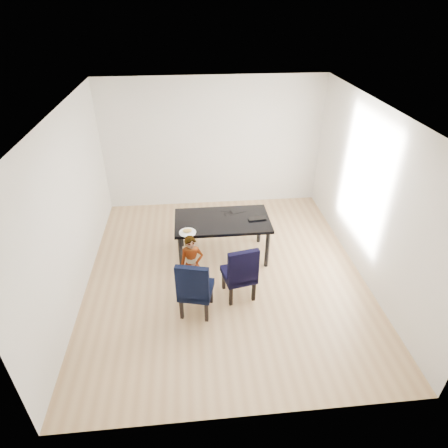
{
  "coord_description": "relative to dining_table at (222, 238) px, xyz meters",
  "views": [
    {
      "loc": [
        -0.49,
        -4.86,
        4.04
      ],
      "look_at": [
        0.0,
        0.2,
        0.85
      ],
      "focal_mm": 30.0,
      "sensor_mm": 36.0,
      "label": 1
    }
  ],
  "objects": [
    {
      "name": "plate",
      "position": [
        -0.59,
        -0.35,
        0.38
      ],
      "size": [
        0.29,
        0.29,
        0.01
      ],
      "primitive_type": "cylinder",
      "rotation": [
        0.0,
        0.0,
        -0.08
      ],
      "color": "white",
      "rests_on": "dining_table"
    },
    {
      "name": "wall_back",
      "position": [
        0.0,
        2.0,
        0.98
      ],
      "size": [
        4.5,
        0.01,
        2.7
      ],
      "primitive_type": "cube",
      "color": "silver",
      "rests_on": "ground"
    },
    {
      "name": "sandwich",
      "position": [
        -0.59,
        -0.35,
        0.42
      ],
      "size": [
        0.15,
        0.07,
        0.06
      ],
      "primitive_type": "ellipsoid",
      "rotation": [
        0.0,
        0.0,
        -0.02
      ],
      "color": "gold",
      "rests_on": "plate"
    },
    {
      "name": "wall_left",
      "position": [
        -2.25,
        -0.5,
        0.98
      ],
      "size": [
        0.01,
        5.0,
        2.7
      ],
      "primitive_type": "cube",
      "color": "white",
      "rests_on": "ground"
    },
    {
      "name": "wall_front",
      "position": [
        0.0,
        -3.0,
        0.98
      ],
      "size": [
        4.5,
        0.01,
        2.7
      ],
      "primitive_type": "cube",
      "color": "silver",
      "rests_on": "ground"
    },
    {
      "name": "child",
      "position": [
        -0.54,
        -0.83,
        0.11
      ],
      "size": [
        0.37,
        0.25,
        0.98
      ],
      "primitive_type": "imported",
      "rotation": [
        0.0,
        0.0,
        0.05
      ],
      "color": "orange",
      "rests_on": "floor"
    },
    {
      "name": "chair_right",
      "position": [
        0.15,
        -1.02,
        0.1
      ],
      "size": [
        0.54,
        0.55,
        0.95
      ],
      "primitive_type": "cube",
      "rotation": [
        0.0,
        0.0,
        0.19
      ],
      "color": "black",
      "rests_on": "floor"
    },
    {
      "name": "floor",
      "position": [
        0.0,
        -0.5,
        -0.38
      ],
      "size": [
        4.5,
        5.0,
        0.01
      ],
      "primitive_type": "cube",
      "color": "tan",
      "rests_on": "ground"
    },
    {
      "name": "dining_table",
      "position": [
        0.0,
        0.0,
        0.0
      ],
      "size": [
        1.6,
        0.9,
        0.75
      ],
      "primitive_type": "cube",
      "color": "black",
      "rests_on": "floor"
    },
    {
      "name": "ceiling",
      "position": [
        0.0,
        -0.5,
        2.33
      ],
      "size": [
        4.5,
        5.0,
        0.01
      ],
      "primitive_type": "cube",
      "color": "white",
      "rests_on": "wall_back"
    },
    {
      "name": "laptop",
      "position": [
        0.58,
        0.0,
        0.39
      ],
      "size": [
        0.33,
        0.23,
        0.02
      ],
      "primitive_type": "imported",
      "rotation": [
        0.0,
        0.0,
        3.23
      ],
      "color": "black",
      "rests_on": "dining_table"
    },
    {
      "name": "chair_left",
      "position": [
        -0.5,
        -1.3,
        0.1
      ],
      "size": [
        0.56,
        0.57,
        0.95
      ],
      "primitive_type": "cube",
      "rotation": [
        0.0,
        0.0,
        -0.24
      ],
      "color": "black",
      "rests_on": "floor"
    },
    {
      "name": "wall_right",
      "position": [
        2.25,
        -0.5,
        0.98
      ],
      "size": [
        0.01,
        5.0,
        2.7
      ],
      "primitive_type": "cube",
      "color": "white",
      "rests_on": "ground"
    },
    {
      "name": "cable_tangle",
      "position": [
        0.12,
        0.17,
        0.38
      ],
      "size": [
        0.16,
        0.16,
        0.01
      ],
      "primitive_type": "torus",
      "rotation": [
        0.0,
        0.0,
        -0.04
      ],
      "color": "black",
      "rests_on": "dining_table"
    }
  ]
}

